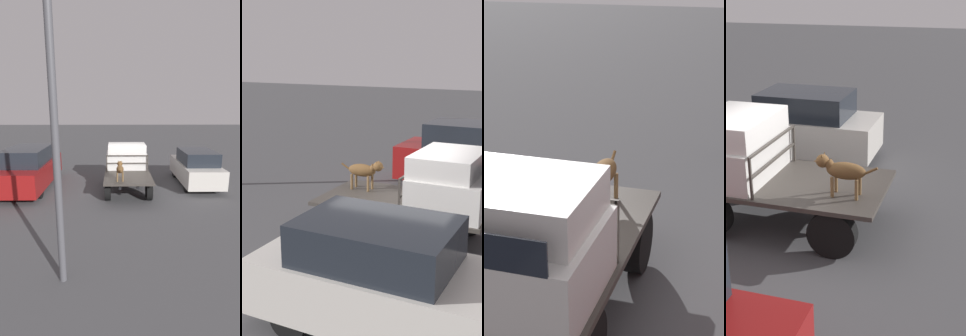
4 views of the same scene
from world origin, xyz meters
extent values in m
plane|color=#474749|center=(0.00, 0.00, 0.00)|extent=(80.00, 80.00, 0.00)
cylinder|color=black|center=(1.14, 0.86, 0.41)|extent=(0.83, 0.24, 0.83)
cylinder|color=black|center=(1.14, -0.86, 0.41)|extent=(0.83, 0.24, 0.83)
cylinder|color=black|center=(-1.14, 0.86, 0.41)|extent=(0.83, 0.24, 0.83)
cylinder|color=black|center=(-1.14, -0.86, 0.41)|extent=(0.83, 0.24, 0.83)
cube|color=black|center=(0.00, 0.36, 0.72)|extent=(3.39, 0.10, 0.18)
cube|color=black|center=(0.00, -0.36, 0.72)|extent=(3.39, 0.10, 0.18)
cube|color=#3D3833|center=(0.00, 0.00, 0.85)|extent=(3.68, 2.04, 0.08)
cube|color=silver|center=(1.04, 0.00, 1.25)|extent=(1.49, 1.92, 0.72)
cube|color=silver|center=(0.93, 0.00, 1.83)|extent=(1.27, 1.76, 0.44)
cube|color=#3D3833|center=(0.23, 0.94, 1.27)|extent=(0.04, 0.04, 0.75)
cube|color=#3D3833|center=(0.23, -0.94, 1.27)|extent=(0.04, 0.04, 0.75)
cube|color=#3D3833|center=(0.23, 0.00, 1.62)|extent=(0.04, 1.88, 0.04)
cube|color=#3D3833|center=(0.23, 0.00, 1.27)|extent=(0.04, 1.88, 0.04)
cylinder|color=brown|center=(-1.02, 0.46, 1.07)|extent=(0.06, 0.06, 0.36)
cylinder|color=brown|center=(-1.02, 0.24, 1.07)|extent=(0.06, 0.06, 0.36)
cylinder|color=brown|center=(-1.44, 0.46, 1.07)|extent=(0.06, 0.06, 0.36)
cylinder|color=brown|center=(-1.44, 0.24, 1.07)|extent=(0.06, 0.06, 0.36)
ellipsoid|color=brown|center=(-1.23, 0.35, 1.35)|extent=(0.68, 0.29, 0.29)
sphere|color=brown|center=(-1.04, 0.35, 1.29)|extent=(0.13, 0.13, 0.13)
cylinder|color=brown|center=(-0.94, 0.35, 1.43)|extent=(0.21, 0.16, 0.20)
sphere|color=brown|center=(-0.82, 0.35, 1.48)|extent=(0.23, 0.23, 0.23)
cone|color=brown|center=(-0.72, 0.35, 1.46)|extent=(0.13, 0.13, 0.13)
cone|color=brown|center=(-0.83, 0.42, 1.58)|extent=(0.06, 0.08, 0.10)
cone|color=brown|center=(-0.83, 0.29, 1.58)|extent=(0.06, 0.08, 0.10)
cylinder|color=brown|center=(-1.63, 0.35, 1.38)|extent=(0.29, 0.04, 0.19)
cylinder|color=black|center=(-0.14, -2.71, 0.30)|extent=(0.60, 0.20, 0.60)
cylinder|color=black|center=(-0.14, -4.15, 0.30)|extent=(0.60, 0.20, 0.60)
cube|color=beige|center=(1.10, -3.43, 0.68)|extent=(4.00, 1.71, 0.86)
cube|color=#1E232B|center=(0.90, -3.43, 1.42)|extent=(2.20, 1.54, 0.62)
cylinder|color=black|center=(-0.90, 5.39, 0.30)|extent=(0.60, 0.20, 0.60)
cylinder|color=black|center=(-0.90, 3.77, 0.30)|extent=(0.60, 0.20, 0.60)
cube|color=maroon|center=(0.63, 4.58, 0.75)|extent=(4.94, 1.89, 1.00)
cube|color=#1E232B|center=(0.38, 4.58, 1.61)|extent=(2.72, 1.71, 0.72)
camera|label=1|loc=(-11.50, 0.49, 3.91)|focal=28.00mm
camera|label=2|loc=(3.46, -9.02, 4.04)|focal=50.00mm
camera|label=3|loc=(5.40, 2.35, 4.08)|focal=60.00mm
camera|label=4|loc=(-3.24, 7.25, 4.30)|focal=50.00mm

